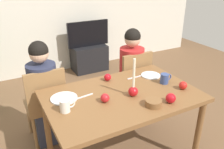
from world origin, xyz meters
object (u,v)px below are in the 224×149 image
mug_left (65,106)px  plate_left (64,98)px  person_right_child (131,76)px  dining_table (122,102)px  chair_left (46,102)px  apple_near_candle (105,98)px  apple_by_left_plate (171,98)px  person_left_child (45,96)px  apple_by_right_mug (183,85)px  mug_right (165,79)px  bowl_walnuts (153,103)px  tv (88,34)px  chair_right (132,81)px  plate_right (151,75)px  apple_far_edge (108,77)px  tv_stand (89,58)px  candle_centerpiece (133,89)px

mug_left → plate_left: bearing=76.5°
person_right_child → dining_table: bearing=-128.5°
chair_left → person_right_child: size_ratio=0.77×
apple_near_candle → apple_by_left_plate: (0.49, -0.28, 0.00)m
person_left_child → apple_by_right_mug: (1.15, -0.82, 0.22)m
mug_left → mug_right: bearing=1.4°
chair_left → apple_near_candle: chair_left is taller
dining_table → bowl_walnuts: (0.13, -0.29, 0.11)m
tv → apple_by_right_mug: bearing=-91.4°
person_right_child → bowl_walnuts: person_right_child is taller
chair_right → person_right_child: 0.07m
chair_right → tv: size_ratio=1.14×
dining_table → tv: (0.63, 2.30, 0.04)m
chair_left → plate_right: bearing=-20.8°
apple_near_candle → chair_right: bearing=42.7°
bowl_walnuts → apple_far_edge: size_ratio=1.87×
apple_far_edge → tv_stand: bearing=72.7°
dining_table → apple_far_edge: apple_far_edge is taller
dining_table → person_left_child: (-0.58, 0.64, -0.10)m
apple_by_left_plate → plate_right: bearing=70.9°
apple_near_candle → apple_by_left_plate: apple_by_left_plate is taller
chair_right → plate_left: chair_right is taller
tv_stand → mug_left: 2.67m
tv_stand → apple_far_edge: size_ratio=8.51×
mug_right → chair_right: bearing=88.5°
person_left_child → plate_right: bearing=-22.3°
tv_stand → candle_centerpiece: 2.50m
mug_left → bowl_walnuts: size_ratio=0.92×
chair_right → apple_near_candle: 1.00m
apple_by_left_plate → apple_by_right_mug: size_ratio=1.12×
plate_left → apple_near_candle: 0.37m
chair_left → apple_near_candle: size_ratio=11.29×
person_right_child → apple_far_edge: 0.63m
person_left_child → mug_right: (1.07, -0.64, 0.23)m
candle_centerpiece → bowl_walnuts: 0.24m
person_left_child → mug_right: bearing=-30.9°
candle_centerpiece → apple_by_right_mug: 0.51m
apple_by_right_mug → candle_centerpiece: bearing=167.0°
chair_left → tv_stand: bearing=54.5°
tv → mug_left: tv is taller
dining_table → person_left_child: bearing=132.3°
dining_table → chair_right: chair_right is taller
plate_left → apple_by_left_plate: apple_by_left_plate is taller
tv_stand → mug_left: bearing=-116.8°
plate_right → tv: bearing=85.9°
chair_right → candle_centerpiece: size_ratio=2.50×
person_left_child → candle_centerpiece: (0.65, -0.71, 0.25)m
person_left_child → apple_by_left_plate: bearing=-47.7°
dining_table → chair_right: 0.81m
person_right_child → tv: person_right_child is taller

